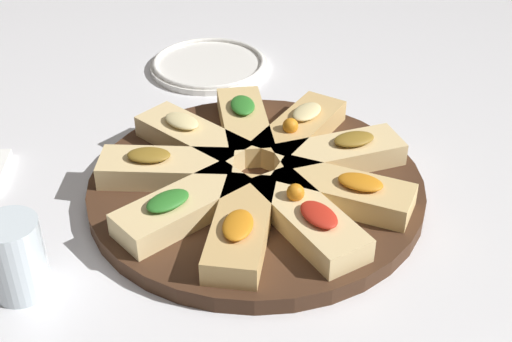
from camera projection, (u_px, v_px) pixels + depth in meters
ground_plane at (256, 194)px, 0.94m from camera, size 3.00×3.00×0.00m
serving_board at (256, 188)px, 0.94m from camera, size 0.44×0.44×0.02m
focaccia_slice_0 at (245, 124)px, 1.02m from camera, size 0.18×0.10×0.04m
focaccia_slice_1 at (193, 138)px, 0.99m from camera, size 0.18×0.13×0.04m
focaccia_slice_2 at (166, 168)px, 0.93m from camera, size 0.13×0.18×0.04m
focaccia_slice_3 at (183, 207)px, 0.86m from camera, size 0.12×0.19×0.04m
focaccia_slice_4 at (241, 227)px, 0.83m from camera, size 0.18×0.14×0.04m
focaccia_slice_5 at (308, 218)px, 0.84m from camera, size 0.18×0.09×0.05m
focaccia_slice_6 at (343, 191)px, 0.88m from camera, size 0.17×0.17×0.04m
focaccia_slice_7 at (339, 154)px, 0.95m from camera, size 0.07×0.18×0.04m
focaccia_slice_8 at (299, 130)px, 1.00m from camera, size 0.15×0.18×0.05m
plate_left at (209, 64)px, 1.25m from camera, size 0.21×0.21×0.02m
water_glass at (15, 257)px, 0.77m from camera, size 0.06×0.06×0.09m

